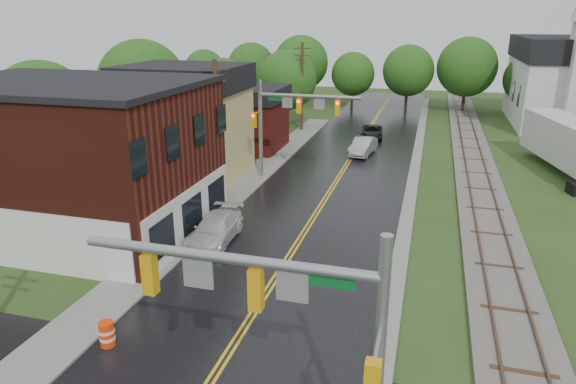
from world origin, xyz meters
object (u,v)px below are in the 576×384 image
at_px(brick_building, 71,158).
at_px(utility_pole_c, 302,85).
at_px(tree_left_c, 223,90).
at_px(semi_trailer, 574,145).
at_px(traffic_signal_far, 289,113).
at_px(sedan_silver, 363,147).
at_px(tree_left_a, 44,112).
at_px(construction_barrel, 107,334).
at_px(utility_pole_b, 218,128).
at_px(church, 569,72).
at_px(traffic_signal_near, 287,314).
at_px(tree_left_e, 288,82).
at_px(pickup_white, 215,229).
at_px(tree_left_b, 144,87).
at_px(suv_dark, 372,132).

relative_size(brick_building, utility_pole_c, 1.59).
distance_m(tree_left_c, semi_trailer, 31.24).
xyz_separation_m(traffic_signal_far, sedan_silver, (4.27, 8.72, -4.24)).
xyz_separation_m(brick_building, tree_left_c, (-1.36, 24.90, 0.36)).
bearing_deg(tree_left_a, construction_barrel, -46.30).
bearing_deg(traffic_signal_far, utility_pole_b, -123.68).
xyz_separation_m(traffic_signal_far, construction_barrel, (-0.95, -21.24, -4.48)).
distance_m(tree_left_a, tree_left_c, 18.98).
bearing_deg(utility_pole_c, tree_left_a, -120.55).
height_order(church, traffic_signal_far, church).
distance_m(utility_pole_b, tree_left_c, 19.24).
height_order(brick_building, traffic_signal_far, brick_building).
xyz_separation_m(traffic_signal_near, semi_trailer, (13.27, 31.97, -2.60)).
bearing_deg(tree_left_c, utility_pole_b, -68.51).
height_order(church, semi_trailer, church).
relative_size(church, traffic_signal_far, 2.72).
bearing_deg(utility_pole_b, tree_left_e, 94.90).
distance_m(church, tree_left_a, 51.01).
bearing_deg(utility_pole_b, pickup_white, -69.21).
height_order(church, sedan_silver, church).
distance_m(utility_pole_b, pickup_white, 8.20).
bearing_deg(tree_left_b, tree_left_e, 57.26).
height_order(brick_building, pickup_white, brick_building).
bearing_deg(sedan_silver, tree_left_b, -160.87).
bearing_deg(church, tree_left_b, -150.01).
distance_m(brick_building, semi_trailer, 34.89).
distance_m(tree_left_a, semi_trailer, 38.63).
xyz_separation_m(utility_pole_b, tree_left_a, (-13.05, -0.10, 0.39)).
bearing_deg(construction_barrel, tree_left_e, 96.29).
xyz_separation_m(traffic_signal_near, suv_dark, (-2.67, 40.35, -4.35)).
bearing_deg(semi_trailer, traffic_signal_far, -160.98).
relative_size(sedan_silver, pickup_white, 0.91).
bearing_deg(utility_pole_b, tree_left_c, 111.49).
xyz_separation_m(utility_pole_c, tree_left_c, (-7.05, -4.10, -0.21)).
bearing_deg(utility_pole_c, church, 19.97).
bearing_deg(tree_left_e, sedan_silver, -46.54).
xyz_separation_m(traffic_signal_near, traffic_signal_far, (-6.94, 25.00, 0.01)).
bearing_deg(suv_dark, tree_left_e, 154.42).
bearing_deg(utility_pole_b, sedan_silver, 61.01).
height_order(sedan_silver, pickup_white, sedan_silver).
bearing_deg(traffic_signal_near, tree_left_b, 125.49).
bearing_deg(tree_left_a, sedan_silver, 33.80).
relative_size(traffic_signal_far, utility_pole_c, 0.82).
relative_size(tree_left_e, pickup_white, 1.66).
bearing_deg(tree_left_a, suv_dark, 44.72).
bearing_deg(construction_barrel, church, 63.03).
bearing_deg(pickup_white, utility_pole_b, 107.72).
distance_m(utility_pole_c, pickup_white, 29.08).
height_order(utility_pole_b, sedan_silver, utility_pole_b).
bearing_deg(traffic_signal_near, semi_trailer, 67.45).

